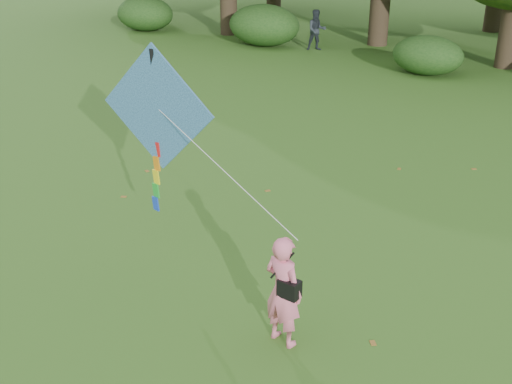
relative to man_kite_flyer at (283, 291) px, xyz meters
The scene contains 6 objects.
ground 1.38m from the man_kite_flyer, 141.08° to the right, with size 100.00×100.00×0.00m, color #265114.
man_kite_flyer is the anchor object (origin of this frame).
bystander_left 20.53m from the man_kite_flyer, 120.59° to the left, with size 0.84×0.65×1.72m, color #272E35.
crossbody_bag 0.16m from the man_kite_flyer, 14.61° to the right, with size 0.43×0.20×0.69m.
flying_kite 3.60m from the man_kite_flyer, 166.73° to the left, with size 4.30×0.94×2.96m.
fallen_leaves 3.42m from the man_kite_flyer, 115.26° to the left, with size 11.38×13.50×0.01m.
Camera 1 is at (5.10, -5.64, 5.78)m, focal length 45.00 mm.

